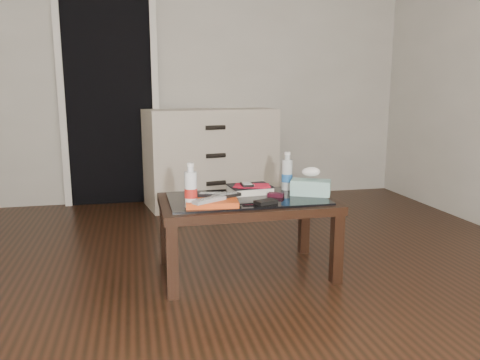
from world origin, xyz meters
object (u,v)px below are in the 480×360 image
object	(u,v)px
coffee_table	(246,208)
dresser	(211,157)
water_bottle_left	(191,185)
textbook	(250,189)
water_bottle_right	(287,171)
tissue_box	(311,187)

from	to	relation	value
coffee_table	dresser	bearing A→B (deg)	87.40
dresser	water_bottle_left	size ratio (longest dim) A/B	5.32
textbook	water_bottle_right	bearing A→B (deg)	3.60
dresser	textbook	size ratio (longest dim) A/B	5.06
water_bottle_left	water_bottle_right	xyz separation A→B (m)	(0.64, 0.30, 0.00)
tissue_box	dresser	bearing A→B (deg)	126.22
textbook	coffee_table	bearing A→B (deg)	-118.24
dresser	water_bottle_right	xyz separation A→B (m)	(0.22, -1.59, 0.13)
textbook	water_bottle_left	size ratio (longest dim) A/B	1.05
water_bottle_left	coffee_table	bearing A→B (deg)	23.26
dresser	water_bottle_left	world-z (taller)	dresser
textbook	water_bottle_right	xyz separation A→B (m)	(0.25, 0.04, 0.10)
textbook	tissue_box	distance (m)	0.37
dresser	textbook	distance (m)	1.63
textbook	tissue_box	size ratio (longest dim) A/B	1.09
water_bottle_left	textbook	bearing A→B (deg)	33.92
water_bottle_right	water_bottle_left	bearing A→B (deg)	-154.77
dresser	tissue_box	bearing A→B (deg)	-89.58
tissue_box	water_bottle_left	bearing A→B (deg)	-143.82
dresser	water_bottle_left	xyz separation A→B (m)	(-0.42, -1.90, 0.13)
coffee_table	water_bottle_right	size ratio (longest dim) A/B	4.20
coffee_table	dresser	distance (m)	1.75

